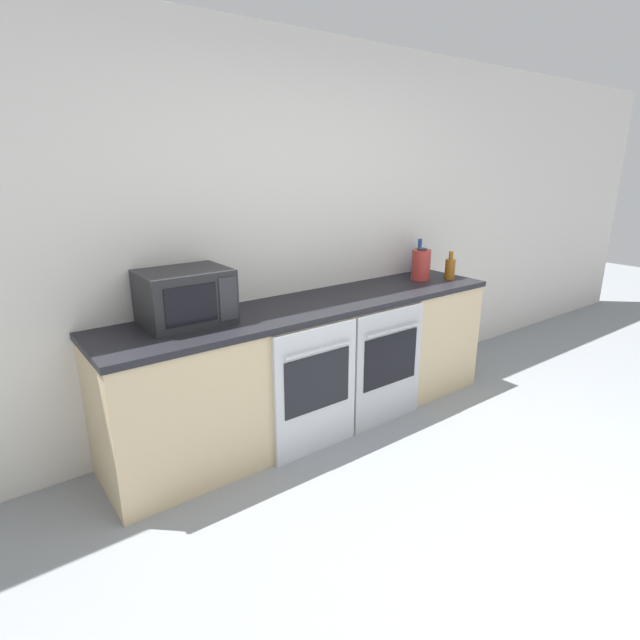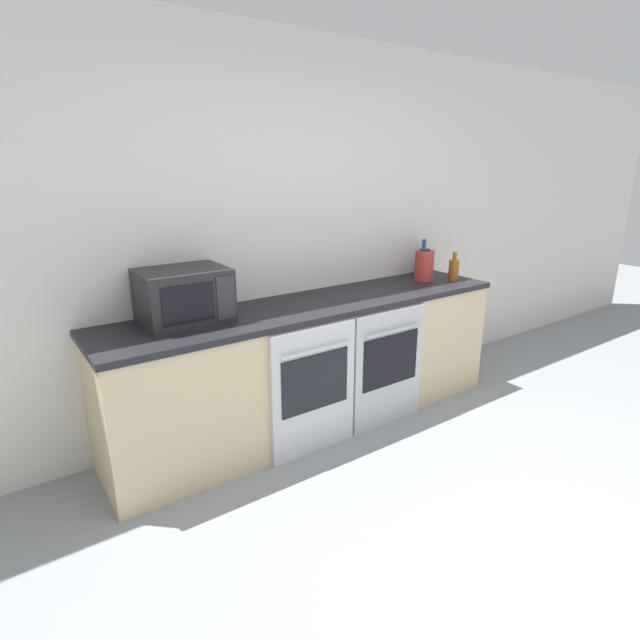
# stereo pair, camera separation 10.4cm
# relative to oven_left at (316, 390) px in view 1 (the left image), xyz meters

# --- Properties ---
(ground_plane) EXTENTS (16.00, 16.00, 0.00)m
(ground_plane) POSITION_rel_oven_left_xyz_m (0.23, -1.58, -0.43)
(ground_plane) COLOR gray
(wall_back) EXTENTS (10.00, 0.06, 2.60)m
(wall_back) POSITION_rel_oven_left_xyz_m (0.23, 0.65, 0.87)
(wall_back) COLOR silver
(wall_back) RESTS_ON ground_plane
(counter_back) EXTENTS (2.91, 0.63, 0.89)m
(counter_back) POSITION_rel_oven_left_xyz_m (0.23, 0.32, 0.02)
(counter_back) COLOR #D1B789
(counter_back) RESTS_ON ground_plane
(oven_left) EXTENTS (0.61, 0.06, 0.84)m
(oven_left) POSITION_rel_oven_left_xyz_m (0.00, 0.00, 0.00)
(oven_left) COLOR silver
(oven_left) RESTS_ON ground_plane
(oven_right) EXTENTS (0.61, 0.06, 0.84)m
(oven_right) POSITION_rel_oven_left_xyz_m (0.63, 0.00, 0.00)
(oven_right) COLOR #B7BABF
(oven_right) RESTS_ON ground_plane
(microwave) EXTENTS (0.49, 0.38, 0.31)m
(microwave) POSITION_rel_oven_left_xyz_m (-0.63, 0.41, 0.62)
(microwave) COLOR #232326
(microwave) RESTS_ON counter_back
(bottle_blue) EXTENTS (0.08, 0.08, 0.29)m
(bottle_blue) POSITION_rel_oven_left_xyz_m (1.49, 0.54, 0.58)
(bottle_blue) COLOR #234793
(bottle_blue) RESTS_ON counter_back
(bottle_amber) EXTENTS (0.08, 0.08, 0.23)m
(bottle_amber) POSITION_rel_oven_left_xyz_m (1.51, 0.23, 0.55)
(bottle_amber) COLOR #8C5114
(bottle_amber) RESTS_ON counter_back
(kettle) EXTENTS (0.15, 0.15, 0.25)m
(kettle) POSITION_rel_oven_left_xyz_m (1.31, 0.36, 0.58)
(kettle) COLOR #B2332D
(kettle) RESTS_ON counter_back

